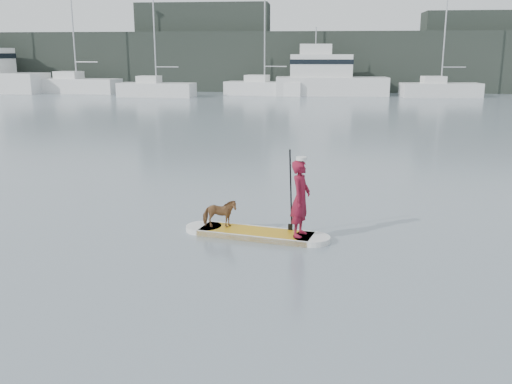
# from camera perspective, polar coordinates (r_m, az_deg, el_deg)

# --- Properties ---
(ground) EXTENTS (140.00, 140.00, 0.00)m
(ground) POSITION_cam_1_polar(r_m,az_deg,el_deg) (9.64, -8.31, -10.43)
(ground) COLOR slate
(ground) RESTS_ON ground
(paddleboard) EXTENTS (3.24, 1.34, 0.12)m
(paddleboard) POSITION_cam_1_polar(r_m,az_deg,el_deg) (12.55, 0.00, -4.17)
(paddleboard) COLOR #C28C12
(paddleboard) RESTS_ON ground
(paddler) EXTENTS (0.54, 0.68, 1.64)m
(paddler) POSITION_cam_1_polar(r_m,az_deg,el_deg) (12.04, 4.48, -0.64)
(paddler) COLOR maroon
(paddler) RESTS_ON paddleboard
(white_cap) EXTENTS (0.22, 0.22, 0.07)m
(white_cap) POSITION_cam_1_polar(r_m,az_deg,el_deg) (11.86, 4.55, 3.36)
(white_cap) COLOR silver
(white_cap) RESTS_ON paddler
(dog) EXTENTS (0.80, 0.45, 0.64)m
(dog) POSITION_cam_1_polar(r_m,az_deg,el_deg) (12.73, -3.67, -2.16)
(dog) COLOR brown
(dog) RESTS_ON paddleboard
(paddle) EXTENTS (0.10, 0.30, 2.00)m
(paddle) POSITION_cam_1_polar(r_m,az_deg,el_deg) (12.44, 3.49, -0.84)
(paddle) COLOR black
(paddle) RESTS_ON ground
(sailboat_b) EXTENTS (8.98, 3.88, 12.91)m
(sailboat_b) POSITION_cam_1_polar(r_m,az_deg,el_deg) (60.48, -17.52, 10.27)
(sailboat_b) COLOR silver
(sailboat_b) RESTS_ON ground
(sailboat_c) EXTENTS (7.11, 2.88, 9.97)m
(sailboat_c) POSITION_cam_1_polar(r_m,az_deg,el_deg) (53.69, -9.98, 10.16)
(sailboat_c) COLOR silver
(sailboat_c) RESTS_ON ground
(sailboat_d) EXTENTS (7.80, 3.74, 11.03)m
(sailboat_d) POSITION_cam_1_polar(r_m,az_deg,el_deg) (54.96, 0.79, 10.49)
(sailboat_d) COLOR silver
(sailboat_d) RESTS_ON ground
(sailboat_e) EXTENTS (7.29, 3.04, 10.27)m
(sailboat_e) POSITION_cam_1_polar(r_m,az_deg,el_deg) (55.18, 17.92, 9.80)
(sailboat_e) COLOR silver
(sailboat_e) RESTS_ON ground
(motor_yacht_a) EXTENTS (10.51, 3.71, 6.22)m
(motor_yacht_a) POSITION_cam_1_polar(r_m,az_deg,el_deg) (54.91, 7.08, 11.39)
(motor_yacht_a) COLOR silver
(motor_yacht_a) RESTS_ON ground
(shore_mass) EXTENTS (90.00, 6.00, 6.00)m
(shore_mass) POSITION_cam_1_polar(r_m,az_deg,el_deg) (61.55, 4.04, 12.87)
(shore_mass) COLOR black
(shore_mass) RESTS_ON ground
(shore_building_west) EXTENTS (14.00, 4.00, 9.00)m
(shore_building_west) POSITION_cam_1_polar(r_m,az_deg,el_deg) (63.70, -5.22, 14.23)
(shore_building_west) COLOR black
(shore_building_west) RESTS_ON ground
(shore_building_east) EXTENTS (10.00, 4.00, 8.00)m
(shore_building_east) POSITION_cam_1_polar(r_m,az_deg,el_deg) (64.45, 20.73, 12.97)
(shore_building_east) COLOR black
(shore_building_east) RESTS_ON ground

